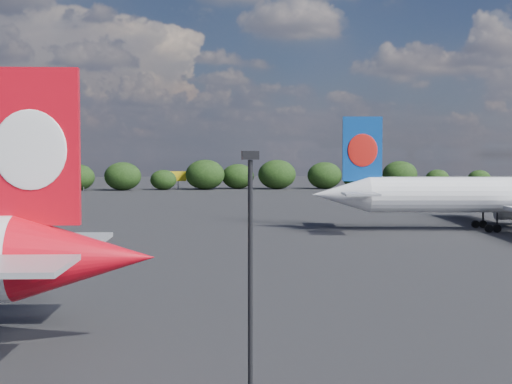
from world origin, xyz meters
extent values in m
plane|color=black|center=(0.00, 60.00, 0.00)|extent=(500.00, 500.00, 0.00)
cone|color=red|center=(5.49, 3.99, 4.82)|extent=(8.04, 5.37, 4.82)
cube|color=red|center=(2.61, 4.21, 10.98)|extent=(5.32, 0.87, 8.67)
ellipsoid|color=white|center=(2.59, 3.92, 10.81)|extent=(4.05, 0.49, 4.43)
ellipsoid|color=white|center=(2.63, 4.50, 10.81)|extent=(4.05, 0.49, 4.43)
cube|color=#A6A8AE|center=(3.18, -1.15, 5.20)|extent=(4.75, 6.09, 0.29)
cube|color=#A6A8AE|center=(3.97, 9.42, 5.20)|extent=(4.75, 6.09, 0.29)
cylinder|color=white|center=(56.35, 58.16, 4.98)|extent=(38.15, 9.36, 4.98)
cone|color=white|center=(33.61, 60.84, 4.98)|extent=(8.49, 5.87, 4.98)
cube|color=navy|center=(36.58, 60.49, 11.35)|extent=(5.50, 1.13, 8.96)
ellipsoid|color=red|center=(36.54, 60.19, 11.17)|extent=(4.18, 0.69, 4.58)
ellipsoid|color=red|center=(36.61, 60.78, 11.17)|extent=(4.18, 0.69, 4.58)
cube|color=#A6A8AE|center=(34.95, 55.17, 5.38)|extent=(5.15, 6.46, 0.30)
cube|color=#A6A8AE|center=(36.23, 66.04, 5.38)|extent=(5.15, 6.46, 0.30)
cube|color=#A6A8AE|center=(59.84, 70.78, 3.38)|extent=(8.75, 20.53, 0.55)
cylinder|color=#A6A8AE|center=(61.23, 65.60, 2.09)|extent=(5.26, 3.25, 2.69)
cube|color=#A6A8AE|center=(61.23, 65.60, 2.79)|extent=(2.21, 0.55, 1.19)
cylinder|color=black|center=(54.02, 55.43, 1.49)|extent=(0.31, 0.31, 2.49)
cylinder|color=black|center=(54.02, 55.43, 0.55)|extent=(1.14, 0.57, 1.10)
cylinder|color=black|center=(52.93, 55.55, 0.55)|extent=(1.14, 0.57, 1.10)
cylinder|color=black|center=(54.72, 61.36, 1.49)|extent=(0.31, 0.31, 2.49)
cylinder|color=black|center=(54.72, 61.36, 0.55)|extent=(1.14, 0.57, 1.10)
cylinder|color=black|center=(53.63, 61.49, 0.55)|extent=(1.14, 0.57, 1.10)
cylinder|color=black|center=(12.81, -13.58, 5.19)|extent=(0.16, 0.16, 10.38)
cube|color=black|center=(12.81, -13.58, 10.53)|extent=(0.55, 0.30, 0.28)
cube|color=#136026|center=(-18.00, 176.00, 3.20)|extent=(6.00, 0.30, 2.60)
cylinder|color=#919399|center=(-20.50, 176.00, 1.00)|extent=(0.20, 0.20, 2.00)
cylinder|color=#919399|center=(-15.50, 176.00, 1.00)|extent=(0.20, 0.20, 2.00)
cube|color=yellow|center=(12.00, 182.00, 4.00)|extent=(5.00, 0.30, 3.00)
cylinder|color=#919399|center=(12.00, 182.00, 1.25)|extent=(0.30, 0.30, 2.50)
ellipsoid|color=black|center=(-27.91, 179.73, 3.10)|extent=(8.07, 6.83, 6.21)
ellipsoid|color=black|center=(-17.54, 178.41, 3.89)|extent=(10.11, 8.55, 7.77)
ellipsoid|color=black|center=(-4.31, 177.41, 4.18)|extent=(10.87, 9.20, 8.36)
ellipsoid|color=black|center=(7.60, 178.76, 3.02)|extent=(7.85, 6.64, 6.04)
ellipsoid|color=black|center=(20.12, 179.32, 4.54)|extent=(11.81, 9.99, 9.08)
ellipsoid|color=black|center=(30.44, 183.13, 3.86)|extent=(10.03, 8.48, 7.71)
ellipsoid|color=black|center=(42.21, 179.93, 4.50)|extent=(11.71, 9.91, 9.01)
ellipsoid|color=black|center=(57.05, 179.73, 4.14)|extent=(10.76, 9.11, 8.28)
ellipsoid|color=black|center=(66.88, 178.15, 3.40)|extent=(8.85, 7.49, 6.80)
ellipsoid|color=black|center=(82.21, 183.32, 4.29)|extent=(11.15, 9.43, 8.58)
ellipsoid|color=black|center=(93.65, 180.66, 2.94)|extent=(7.64, 6.47, 5.88)
ellipsoid|color=black|center=(107.20, 180.04, 2.85)|extent=(7.41, 6.27, 5.70)
camera|label=1|loc=(10.34, -36.22, 10.54)|focal=50.00mm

